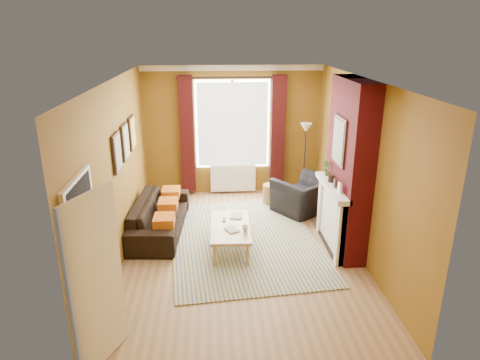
{
  "coord_description": "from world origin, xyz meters",
  "views": [
    {
      "loc": [
        -0.43,
        -6.35,
        3.49
      ],
      "look_at": [
        0.0,
        0.25,
        1.15
      ],
      "focal_mm": 32.0,
      "sensor_mm": 36.0,
      "label": 1
    }
  ],
  "objects_px": {
    "wicker_stool": "(271,194)",
    "coffee_table": "(230,228)",
    "sofa": "(160,216)",
    "armchair": "(304,195)",
    "floor_lamp": "(305,140)"
  },
  "relations": [
    {
      "from": "wicker_stool",
      "to": "coffee_table",
      "type": "bearing_deg",
      "value": -115.96
    },
    {
      "from": "sofa",
      "to": "armchair",
      "type": "height_order",
      "value": "armchair"
    },
    {
      "from": "coffee_table",
      "to": "wicker_stool",
      "type": "relative_size",
      "value": 3.09
    },
    {
      "from": "coffee_table",
      "to": "floor_lamp",
      "type": "distance_m",
      "value": 2.87
    },
    {
      "from": "wicker_stool",
      "to": "floor_lamp",
      "type": "xyz_separation_m",
      "value": [
        0.73,
        0.22,
        1.11
      ]
    },
    {
      "from": "coffee_table",
      "to": "sofa",
      "type": "bearing_deg",
      "value": 150.89
    },
    {
      "from": "coffee_table",
      "to": "wicker_stool",
      "type": "bearing_deg",
      "value": 65.67
    },
    {
      "from": "sofa",
      "to": "floor_lamp",
      "type": "distance_m",
      "value": 3.38
    },
    {
      "from": "wicker_stool",
      "to": "sofa",
      "type": "bearing_deg",
      "value": -151.65
    },
    {
      "from": "armchair",
      "to": "floor_lamp",
      "type": "xyz_separation_m",
      "value": [
        0.12,
        0.67,
        0.97
      ]
    },
    {
      "from": "sofa",
      "to": "coffee_table",
      "type": "bearing_deg",
      "value": -116.98
    },
    {
      "from": "armchair",
      "to": "sofa",
      "type": "bearing_deg",
      "value": -21.66
    },
    {
      "from": "wicker_stool",
      "to": "floor_lamp",
      "type": "relative_size",
      "value": 0.25
    },
    {
      "from": "armchair",
      "to": "coffee_table",
      "type": "bearing_deg",
      "value": 7.36
    },
    {
      "from": "coffee_table",
      "to": "wicker_stool",
      "type": "height_order",
      "value": "coffee_table"
    }
  ]
}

